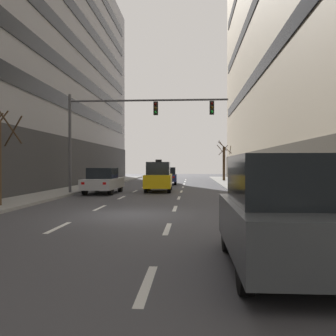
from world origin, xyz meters
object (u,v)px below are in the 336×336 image
taxi_driving_0 (159,177)px  car_parked_0 (278,213)px  traffic_signal_0 (125,121)px  car_driving_1 (167,176)px  car_driving_2 (103,181)px  street_tree_0 (224,162)px

taxi_driving_0 → car_parked_0: 19.33m
taxi_driving_0 → car_parked_0: taxi_driving_0 is taller
car_parked_0 → traffic_signal_0: traffic_signal_0 is taller
taxi_driving_0 → car_driving_1: bearing=90.2°
car_driving_2 → traffic_signal_0: (1.67, -0.92, 3.91)m
car_driving_1 → street_tree_0: (6.09, 5.87, 1.41)m
street_tree_0 → car_driving_2: bearing=-118.8°
street_tree_0 → car_driving_1: bearing=-136.0°
street_tree_0 → car_parked_0: bearing=-93.5°
taxi_driving_0 → car_parked_0: (3.95, -18.93, -0.01)m
car_driving_2 → traffic_signal_0: traffic_signal_0 is taller
car_parked_0 → car_driving_1: bearing=97.9°
taxi_driving_0 → street_tree_0: size_ratio=0.98×
car_driving_2 → street_tree_0: (9.61, 17.45, 1.39)m
car_parked_0 → street_tree_0: street_tree_0 is taller
car_driving_2 → street_tree_0: 19.97m
car_parked_0 → car_driving_2: bearing=113.9°
car_driving_1 → traffic_signal_0: traffic_signal_0 is taller
taxi_driving_0 → car_driving_1: taxi_driving_0 is taller
car_parked_0 → street_tree_0: bearing=86.5°
taxi_driving_0 → car_driving_2: bearing=-150.7°
car_driving_2 → car_parked_0: 18.52m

